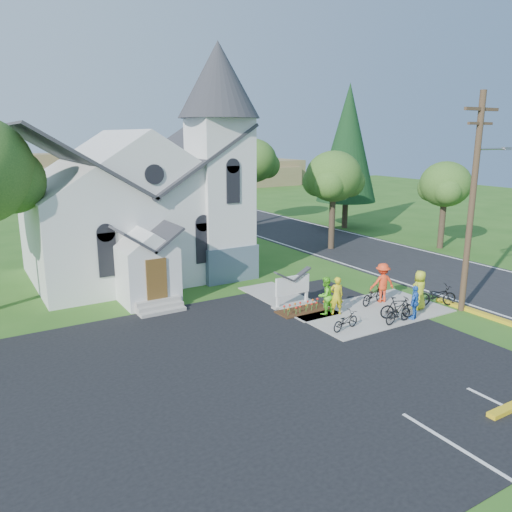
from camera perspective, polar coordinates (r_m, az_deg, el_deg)
ground at (r=22.91m, az=11.29°, el=-7.35°), size 120.00×120.00×0.00m
parking_lot at (r=17.61m, az=-1.68°, el=-13.76°), size 20.00×16.00×0.02m
road at (r=40.14m, az=7.48°, el=1.93°), size 8.00×90.00×0.02m
sidewalk at (r=24.22m, az=13.14°, el=-6.21°), size 7.00×4.00×0.05m
church at (r=29.70m, az=-13.17°, el=7.79°), size 12.35×12.00×13.00m
church_sign at (r=24.20m, az=4.19°, el=-3.39°), size 2.20×0.40×1.70m
flower_bed at (r=23.83m, az=5.40°, el=-6.21°), size 2.60×1.10×0.07m
utility_pole at (r=24.65m, az=23.61°, el=6.22°), size 3.45×0.28×10.00m
tree_road_near at (r=36.16m, az=8.85°, el=8.92°), size 4.00×4.00×7.05m
tree_road_mid at (r=46.20m, az=-0.37°, el=10.80°), size 4.40×4.40×7.80m
tree_road_far at (r=38.47m, az=20.83°, el=7.62°), size 3.60×3.60×6.30m
conifer at (r=44.84m, az=10.46°, el=12.55°), size 5.20×5.20×12.40m
distant_hills at (r=74.40m, az=-17.30°, el=8.52°), size 61.00×10.00×5.60m
cyclist_0 at (r=23.22m, az=9.19°, el=-4.50°), size 0.76×0.63×1.79m
bike_0 at (r=21.65m, az=10.19°, el=-7.30°), size 1.58×0.77×0.79m
cyclist_1 at (r=23.20m, az=7.91°, el=-4.49°), size 0.97×0.82×1.77m
bike_1 at (r=23.43m, az=15.94°, el=-5.70°), size 1.74×1.09×1.01m
cyclist_2 at (r=23.48m, az=17.68°, el=-5.07°), size 0.99×0.72×1.56m
bike_2 at (r=25.09m, az=13.24°, el=-4.33°), size 1.87×1.02×0.93m
cyclist_3 at (r=25.37m, az=14.24°, el=-2.97°), size 1.41×1.04×1.96m
bike_3 at (r=22.87m, az=15.96°, el=-6.23°), size 1.65×0.56×0.97m
cyclist_4 at (r=24.81m, az=18.18°, el=-3.71°), size 1.03×0.79×1.89m
bike_4 at (r=25.70m, az=19.93°, el=-4.26°), size 2.07×1.43×1.03m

